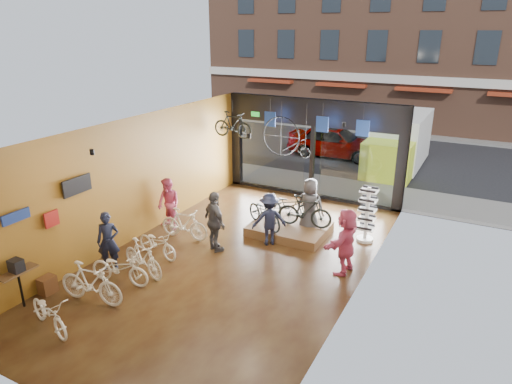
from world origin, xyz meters
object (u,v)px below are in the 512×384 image
Objects in this scene: display_platform at (289,229)px; display_bike_left at (265,213)px; floor_bike_3 at (143,258)px; floor_bike_1 at (91,283)px; display_bike_right at (289,205)px; customer_0 at (108,241)px; street_car at (335,141)px; penny_farthing at (289,139)px; floor_bike_5 at (184,224)px; floor_bike_4 at (157,243)px; customer_3 at (269,219)px; customer_5 at (346,241)px; hung_bike at (233,125)px; customer_2 at (215,222)px; display_bike_mid at (305,211)px; floor_bike_0 at (49,313)px; customer_1 at (169,204)px; customer_4 at (310,206)px; box_truck at (397,144)px; floor_bike_2 at (120,268)px; sunglasses_rack at (367,214)px.

display_platform is 1.01m from display_bike_left.
floor_bike_1 is at bearing -172.88° from floor_bike_3.
display_bike_right is 5.81m from customer_0.
street_car is 7.41m from penny_farthing.
floor_bike_3 is at bearing -175.58° from floor_bike_5.
street_car is 12.82m from floor_bike_4.
customer_5 is at bearing 128.70° from customer_3.
hung_bike is (-3.11, 1.80, 2.78)m from display_platform.
customer_0 reaches higher than floor_bike_1.
floor_bike_5 is at bearing 18.99° from customer_2.
display_bike_mid is at bearing -167.08° from street_car.
display_bike_right is at bearing -2.71° from floor_bike_0.
floor_bike_5 is (-0.13, 5.12, 0.08)m from floor_bike_0.
customer_1 reaches higher than display_bike_mid.
customer_4 is at bearing -26.70° from display_bike_mid.
display_bike_left is at bearing -174.12° from street_car.
display_platform is at bearing 16.82° from customer_0.
floor_bike_4 is at bearing -130.98° from display_platform.
display_bike_right is (1.47, -9.09, -0.05)m from street_car.
floor_bike_0 is 0.88× the size of penny_farthing.
display_platform is 1.31× the size of customer_4.
customer_4 is (0.78, -0.16, 0.16)m from display_bike_right.
display_bike_left is 4.79m from customer_0.
street_car is 2.85× the size of customer_0.
display_platform is at bearing -118.64° from hung_bike.
floor_bike_1 is at bearing 143.61° from display_bike_mid.
customer_0 is at bearing 8.37° from customer_3.
display_bike_left is 0.96× the size of penny_farthing.
box_truck is at bearing -103.56° from customer_4.
street_car is at bearing 94.47° from penny_farthing.
floor_bike_2 is 1.01× the size of customer_0.
hung_bike is at bearing 177.27° from sunglasses_rack.
floor_bike_3 is at bearing -27.95° from floor_bike_2.
box_truck reaches higher than floor_bike_1.
customer_0 is 0.94× the size of sunglasses_rack.
customer_0 reaches higher than floor_bike_4.
floor_bike_0 is 2.17m from floor_bike_2.
display_bike_right reaches higher than display_bike_left.
customer_2 is at bearing -178.80° from street_car.
floor_bike_3 is 0.94× the size of display_bike_right.
floor_bike_0 is 0.91× the size of floor_bike_1.
customer_1 is at bearing 59.44° from customer_0.
display_bike_right is at bearing -28.46° from floor_bike_1.
customer_5 is (1.75, -1.89, 0.00)m from customer_4.
display_platform is 0.83m from display_bike_right.
floor_bike_2 is 0.67m from floor_bike_3.
customer_2 is (1.30, 1.07, 0.52)m from floor_bike_4.
hung_bike reaches higher than penny_farthing.
floor_bike_3 is at bearing 177.00° from street_car.
customer_4 is at bearing -110.36° from hung_bike.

